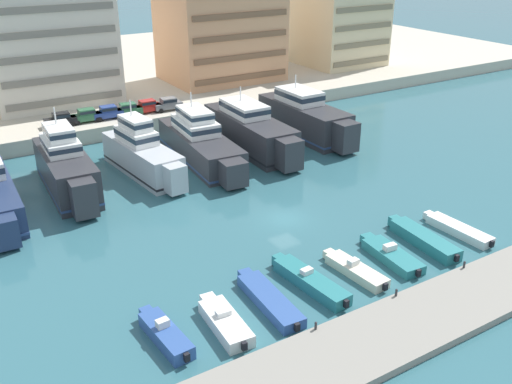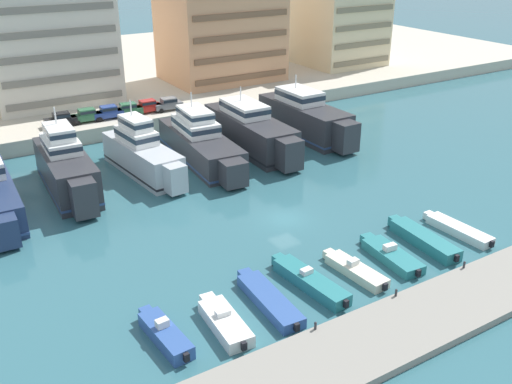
# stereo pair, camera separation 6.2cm
# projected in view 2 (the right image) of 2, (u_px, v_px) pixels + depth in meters

# --- Properties ---
(ground_plane) EXTENTS (400.00, 400.00, 0.00)m
(ground_plane) POSITION_uv_depth(u_px,v_px,m) (285.00, 219.00, 55.47)
(ground_plane) COLOR #336670
(quay_promenade) EXTENTS (180.00, 70.00, 2.02)m
(quay_promenade) POSITION_uv_depth(u_px,v_px,m) (86.00, 76.00, 106.37)
(quay_promenade) COLOR beige
(quay_promenade) RESTS_ON ground
(pier_dock) EXTENTS (120.00, 6.01, 0.60)m
(pier_dock) POSITION_uv_depth(u_px,v_px,m) (429.00, 315.00, 41.00)
(pier_dock) COLOR gray
(pier_dock) RESTS_ON ground
(yacht_charcoal_left) EXTENTS (4.97, 16.74, 8.76)m
(yacht_charcoal_left) POSITION_uv_depth(u_px,v_px,m) (66.00, 168.00, 60.44)
(yacht_charcoal_left) COLOR #333338
(yacht_charcoal_left) RESTS_ON ground
(yacht_silver_mid_left) EXTENTS (5.09, 16.20, 8.30)m
(yacht_silver_mid_left) POSITION_uv_depth(u_px,v_px,m) (142.00, 154.00, 64.92)
(yacht_silver_mid_left) COLOR silver
(yacht_silver_mid_left) RESTS_ON ground
(yacht_charcoal_center_left) EXTENTS (6.09, 20.10, 7.91)m
(yacht_charcoal_center_left) POSITION_uv_depth(u_px,v_px,m) (201.00, 143.00, 68.87)
(yacht_charcoal_center_left) COLOR #333338
(yacht_charcoal_center_left) RESTS_ON ground
(yacht_charcoal_center) EXTENTS (5.22, 19.63, 7.59)m
(yacht_charcoal_center) POSITION_uv_depth(u_px,v_px,m) (251.00, 131.00, 72.37)
(yacht_charcoal_center) COLOR #333338
(yacht_charcoal_center) RESTS_ON ground
(yacht_charcoal_center_right) EXTENTS (5.10, 18.53, 7.91)m
(yacht_charcoal_center_right) POSITION_uv_depth(u_px,v_px,m) (305.00, 118.00, 77.14)
(yacht_charcoal_center_right) COLOR #333338
(yacht_charcoal_center_right) RESTS_ON ground
(motorboat_blue_far_left) EXTENTS (1.94, 6.43, 1.57)m
(motorboat_blue_far_left) POSITION_uv_depth(u_px,v_px,m) (165.00, 334.00, 38.74)
(motorboat_blue_far_left) COLOR #33569E
(motorboat_blue_far_left) RESTS_ON ground
(motorboat_white_left) EXTENTS (2.30, 6.60, 1.34)m
(motorboat_white_left) POSITION_uv_depth(u_px,v_px,m) (224.00, 322.00, 40.03)
(motorboat_white_left) COLOR white
(motorboat_white_left) RESTS_ON ground
(motorboat_blue_mid_left) EXTENTS (2.29, 8.32, 0.88)m
(motorboat_blue_mid_left) POSITION_uv_depth(u_px,v_px,m) (269.00, 299.00, 42.57)
(motorboat_blue_mid_left) COLOR #33569E
(motorboat_blue_mid_left) RESTS_ON ground
(motorboat_teal_center_left) EXTENTS (2.36, 8.44, 1.43)m
(motorboat_teal_center_left) POSITION_uv_depth(u_px,v_px,m) (309.00, 281.00, 44.68)
(motorboat_teal_center_left) COLOR teal
(motorboat_teal_center_left) RESTS_ON ground
(motorboat_cream_center) EXTENTS (2.07, 6.85, 1.25)m
(motorboat_cream_center) POSITION_uv_depth(u_px,v_px,m) (355.00, 270.00, 46.33)
(motorboat_cream_center) COLOR beige
(motorboat_cream_center) RESTS_ON ground
(motorboat_teal_center_right) EXTENTS (2.53, 7.20, 1.35)m
(motorboat_teal_center_right) POSITION_uv_depth(u_px,v_px,m) (391.00, 255.00, 48.40)
(motorboat_teal_center_right) COLOR teal
(motorboat_teal_center_right) RESTS_ON ground
(motorboat_teal_mid_right) EXTENTS (2.34, 8.41, 1.06)m
(motorboat_teal_mid_right) POSITION_uv_depth(u_px,v_px,m) (423.00, 239.00, 50.74)
(motorboat_teal_mid_right) COLOR teal
(motorboat_teal_mid_right) RESTS_ON ground
(motorboat_white_right) EXTENTS (1.90, 7.52, 0.85)m
(motorboat_white_right) POSITION_uv_depth(u_px,v_px,m) (458.00, 229.00, 52.64)
(motorboat_white_right) COLOR white
(motorboat_white_right) RESTS_ON ground
(car_black_far_left) EXTENTS (4.19, 2.10, 1.80)m
(car_black_far_left) POSITION_uv_depth(u_px,v_px,m) (61.00, 119.00, 75.11)
(car_black_far_left) COLOR black
(car_black_far_left) RESTS_ON quay_promenade
(car_green_left) EXTENTS (4.14, 2.01, 1.80)m
(car_green_left) POSITION_uv_depth(u_px,v_px,m) (86.00, 115.00, 76.72)
(car_green_left) COLOR #2D6642
(car_green_left) RESTS_ON quay_promenade
(car_blue_mid_left) EXTENTS (4.15, 2.02, 1.80)m
(car_blue_mid_left) POSITION_uv_depth(u_px,v_px,m) (108.00, 112.00, 78.04)
(car_blue_mid_left) COLOR #28428E
(car_blue_mid_left) RESTS_ON quay_promenade
(car_green_center_left) EXTENTS (4.24, 2.21, 1.80)m
(car_green_center_left) POSITION_uv_depth(u_px,v_px,m) (128.00, 109.00, 79.25)
(car_green_center_left) COLOR #2D6642
(car_green_center_left) RESTS_ON quay_promenade
(car_red_center) EXTENTS (4.11, 1.95, 1.80)m
(car_red_center) POSITION_uv_depth(u_px,v_px,m) (147.00, 106.00, 80.71)
(car_red_center) COLOR red
(car_red_center) RESTS_ON quay_promenade
(car_grey_center_right) EXTENTS (4.16, 2.05, 1.80)m
(car_grey_center_right) POSITION_uv_depth(u_px,v_px,m) (168.00, 104.00, 81.82)
(car_grey_center_right) COLOR slate
(car_grey_center_right) RESTS_ON quay_promenade
(apartment_block_left) EXTENTS (18.10, 16.61, 18.11)m
(apartment_block_left) POSITION_uv_depth(u_px,v_px,m) (46.00, 45.00, 84.72)
(apartment_block_left) COLOR silver
(apartment_block_left) RESTS_ON quay_promenade
(apartment_block_mid_left) EXTENTS (19.01, 14.53, 18.81)m
(apartment_block_mid_left) POSITION_uv_depth(u_px,v_px,m) (221.00, 29.00, 96.45)
(apartment_block_mid_left) COLOR tan
(apartment_block_mid_left) RESTS_ON quay_promenade
(apartment_block_center_left) EXTENTS (14.53, 18.00, 21.17)m
(apartment_block_center_left) POSITION_uv_depth(u_px,v_px,m) (334.00, 11.00, 109.05)
(apartment_block_center_left) COLOR beige
(apartment_block_center_left) RESTS_ON quay_promenade
(bollard_west) EXTENTS (0.20, 0.20, 0.61)m
(bollard_west) POSITION_uv_depth(u_px,v_px,m) (315.00, 325.00, 38.98)
(bollard_west) COLOR #2D2D33
(bollard_west) RESTS_ON pier_dock
(bollard_west_mid) EXTENTS (0.20, 0.20, 0.61)m
(bollard_west_mid) POSITION_uv_depth(u_px,v_px,m) (396.00, 292.00, 42.55)
(bollard_west_mid) COLOR #2D2D33
(bollard_west_mid) RESTS_ON pier_dock
(bollard_east_mid) EXTENTS (0.20, 0.20, 0.61)m
(bollard_east_mid) POSITION_uv_depth(u_px,v_px,m) (464.00, 264.00, 46.13)
(bollard_east_mid) COLOR #2D2D33
(bollard_east_mid) RESTS_ON pier_dock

